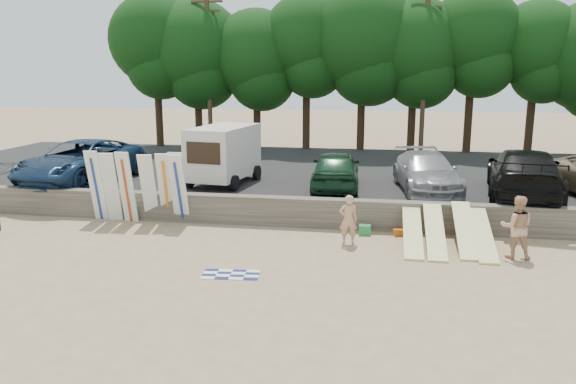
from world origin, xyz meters
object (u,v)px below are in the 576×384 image
car_1 (336,170)px  cooler (365,230)px  box_trailer (224,152)px  car_0 (81,162)px  beachgoer_b (517,227)px  car_3 (524,173)px  car_2 (426,172)px  beachgoer_a (348,220)px

car_1 → cooler: size_ratio=11.83×
box_trailer → car_0: size_ratio=0.63×
car_1 → beachgoer_b: (5.61, -5.41, -0.55)m
car_0 → car_1: bearing=10.1°
car_3 → cooler: bearing=41.0°
car_2 → cooler: car_2 is taller
beachgoer_b → cooler: 4.68m
car_3 → beachgoer_a: 7.72m
beachgoer_b → cooler: (-4.32, 1.63, -0.75)m
box_trailer → beachgoer_b: bearing=-20.8°
car_0 → car_2: car_0 is taller
box_trailer → beachgoer_a: bearing=-35.4°
car_2 → beachgoer_b: car_2 is taller
car_3 → cooler: car_3 is taller
car_1 → car_2: size_ratio=0.89×
car_2 → car_3: (3.44, -0.49, 0.15)m
car_0 → car_2: bearing=10.5°
cooler → box_trailer: bearing=141.4°
box_trailer → car_0: (-5.94, -0.70, -0.45)m
beachgoer_a → cooler: size_ratio=4.11×
beachgoer_a → box_trailer: bearing=-54.9°
car_3 → car_1: bearing=6.8°
beachgoer_a → cooler: 1.36m
car_0 → car_1: (10.53, 0.41, -0.10)m
car_3 → car_2: bearing=0.7°
car_0 → beachgoer_a: size_ratio=3.99×
cooler → beachgoer_b: bearing=-24.6°
car_3 → beachgoer_b: size_ratio=3.34×
car_0 → beachgoer_a: bearing=-13.7°
box_trailer → car_2: size_ratio=0.78×
car_3 → beachgoer_b: (-1.31, -5.16, -0.67)m
cooler → car_2: bearing=57.5°
box_trailer → car_3: (11.52, -0.54, -0.43)m
box_trailer → car_0: box_trailer is taller
box_trailer → car_2: 8.09m
car_0 → car_1: 10.54m
car_2 → beachgoer_a: size_ratio=3.23×
car_3 → cooler: (-5.63, -3.53, -1.43)m
car_3 → beachgoer_a: bearing=46.1°
car_2 → car_0: bearing=175.0°
beachgoer_a → car_1: bearing=-91.7°
car_3 → cooler: size_ratio=16.05×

